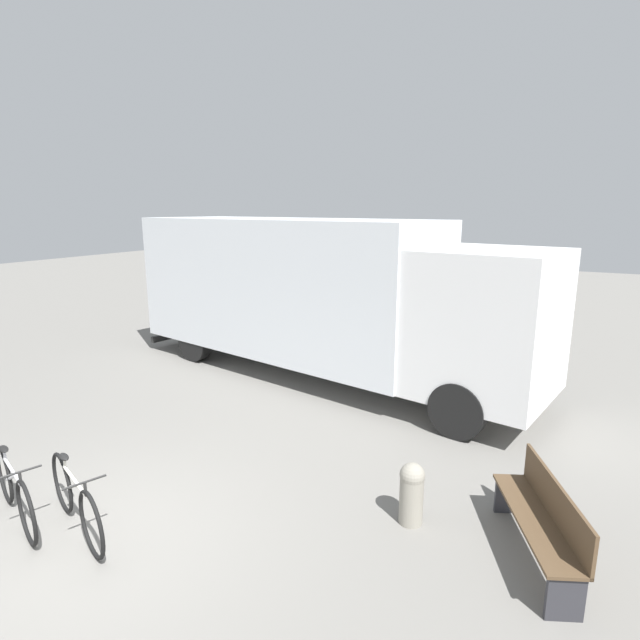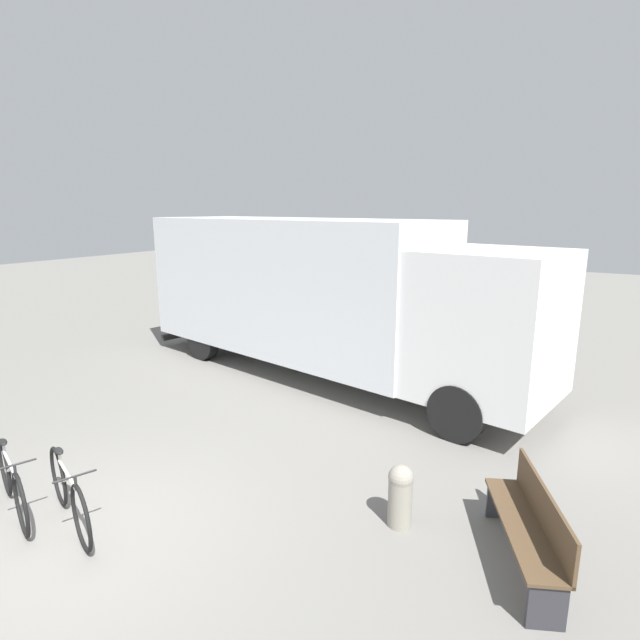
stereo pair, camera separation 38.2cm
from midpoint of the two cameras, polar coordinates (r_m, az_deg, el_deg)
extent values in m
plane|color=slate|center=(6.59, -24.36, -22.05)|extent=(60.00, 60.00, 0.00)
cube|color=silver|center=(11.43, -2.38, 4.12)|extent=(7.58, 3.78, 2.94)
cube|color=silver|center=(8.96, 20.08, -0.46)|extent=(2.59, 2.74, 2.50)
cube|color=black|center=(14.49, -12.91, -1.14)|extent=(0.54, 2.32, 0.16)
cylinder|color=black|center=(10.26, 21.76, -6.24)|extent=(0.97, 0.45, 0.94)
cylinder|color=black|center=(8.38, 16.70, -10.10)|extent=(0.97, 0.45, 0.94)
cylinder|color=black|center=(13.84, -5.25, -0.61)|extent=(0.97, 0.45, 0.94)
cylinder|color=black|center=(12.51, -12.38, -2.30)|extent=(0.97, 0.45, 0.94)
cube|color=brown|center=(5.96, 24.00, -20.65)|extent=(1.07, 1.75, 0.04)
cube|color=brown|center=(5.91, 25.96, -18.80)|extent=(0.74, 1.60, 0.45)
cube|color=#2D2D33|center=(5.48, 26.57, -27.32)|extent=(0.33, 0.18, 0.45)
cube|color=#2D2D33|center=(6.75, 21.66, -18.65)|extent=(0.33, 0.18, 0.45)
torus|color=black|center=(7.74, -31.15, -14.19)|extent=(0.72, 0.29, 0.75)
torus|color=black|center=(6.77, -29.56, -17.91)|extent=(0.72, 0.29, 0.75)
cylinder|color=silver|center=(7.12, -30.69, -13.80)|extent=(0.89, 0.35, 0.04)
cylinder|color=silver|center=(7.26, -30.68, -14.54)|extent=(0.60, 0.24, 0.35)
cylinder|color=silver|center=(7.37, -31.16, -12.44)|extent=(0.03, 0.03, 0.12)
ellipsoid|color=black|center=(7.34, -31.23, -11.86)|extent=(0.24, 0.16, 0.05)
cylinder|color=black|center=(6.67, -30.06, -14.76)|extent=(0.03, 0.03, 0.16)
cylinder|color=black|center=(6.64, -30.14, -14.15)|extent=(0.17, 0.42, 0.02)
torus|color=black|center=(7.19, -26.34, -15.72)|extent=(0.71, 0.31, 0.75)
torus|color=black|center=(6.25, -23.96, -19.98)|extent=(0.71, 0.31, 0.75)
cylinder|color=silver|center=(6.57, -25.50, -15.44)|extent=(0.88, 0.37, 0.04)
cylinder|color=silver|center=(6.71, -25.55, -16.21)|extent=(0.59, 0.26, 0.35)
cylinder|color=silver|center=(6.81, -26.16, -13.92)|extent=(0.03, 0.03, 0.12)
ellipsoid|color=black|center=(6.78, -26.23, -13.30)|extent=(0.24, 0.16, 0.05)
cylinder|color=black|center=(6.13, -24.50, -16.61)|extent=(0.03, 0.03, 0.16)
cylinder|color=black|center=(6.09, -24.57, -15.96)|extent=(0.18, 0.42, 0.02)
cylinder|color=gray|center=(6.26, 10.97, -19.69)|extent=(0.28, 0.28, 0.61)
sphere|color=gray|center=(6.11, 11.09, -17.27)|extent=(0.29, 0.29, 0.29)
camera|label=1|loc=(0.19, -88.70, 0.29)|focal=28.00mm
camera|label=2|loc=(0.19, 91.30, -0.29)|focal=28.00mm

